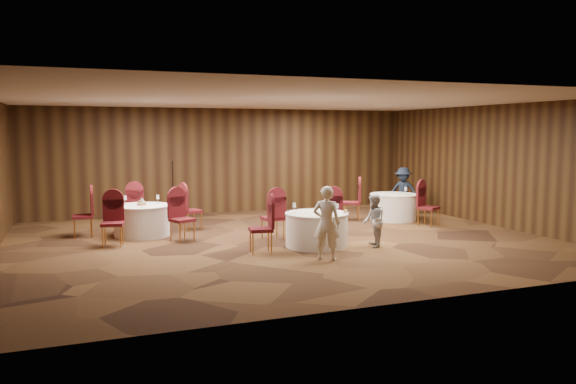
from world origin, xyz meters
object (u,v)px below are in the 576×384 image
object	(u,v)px
table_right	(393,207)
woman_a	(326,223)
mic_stand	(173,201)
table_main	(317,229)
man_c	(403,191)
table_left	(142,220)
woman_b	(374,221)

from	to	relation	value
table_right	woman_a	distance (m)	5.51
table_right	mic_stand	size ratio (longest dim) A/B	0.80
table_main	mic_stand	xyz separation A→B (m)	(-2.24, 5.14, 0.12)
man_c	woman_a	bearing A→B (deg)	-89.66
woman_a	table_left	bearing A→B (deg)	-17.33
table_main	man_c	size ratio (longest dim) A/B	0.97
table_left	mic_stand	xyz separation A→B (m)	(1.16, 2.48, 0.12)
table_right	man_c	bearing A→B (deg)	45.10
woman_b	mic_stand	bearing A→B (deg)	-130.10
table_left	woman_b	xyz separation A→B (m)	(4.53, -3.15, 0.20)
table_right	woman_a	world-z (taller)	woman_a
table_left	woman_a	world-z (taller)	woman_a
table_right	woman_a	bearing A→B (deg)	-134.95
table_main	table_right	xyz separation A→B (m)	(3.53, 2.63, 0.00)
table_right	mic_stand	distance (m)	6.30
mic_stand	man_c	bearing A→B (deg)	-13.91
table_main	mic_stand	world-z (taller)	mic_stand
table_right	woman_b	xyz separation A→B (m)	(-2.40, -3.11, 0.20)
table_left	table_right	size ratio (longest dim) A/B	1.02
table_right	woman_a	size ratio (longest dim) A/B	0.91
table_main	man_c	distance (m)	5.63
table_main	woman_a	world-z (taller)	woman_a
table_left	man_c	size ratio (longest dim) A/B	0.95
mic_stand	table_left	bearing A→B (deg)	-114.97
mic_stand	woman_b	world-z (taller)	mic_stand
woman_a	woman_b	bearing A→B (deg)	-117.36
table_left	table_right	bearing A→B (deg)	-0.28
mic_stand	woman_b	xyz separation A→B (m)	(3.37, -5.63, 0.08)
table_left	man_c	xyz separation A→B (m)	(7.80, 0.84, 0.33)
table_main	woman_a	distance (m)	1.36
woman_a	woman_b	distance (m)	1.68
table_main	woman_b	size ratio (longest dim) A/B	1.19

